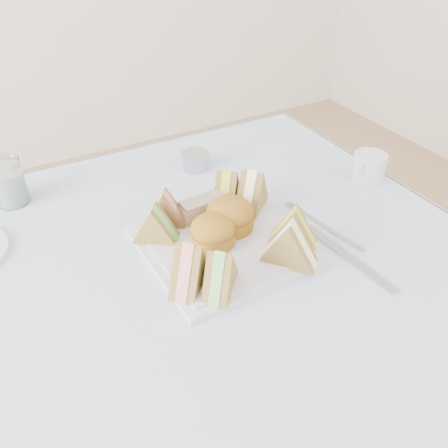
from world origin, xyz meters
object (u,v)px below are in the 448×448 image
table (208,418)px  creamer_jug (369,167)px  water_glass (8,182)px  serving_plate (224,244)px

table → creamer_jug: (0.46, 0.12, 0.41)m
table → water_glass: 0.62m
table → serving_plate: (0.08, 0.07, 0.38)m
table → serving_plate: serving_plate is taller
serving_plate → water_glass: 0.45m
table → creamer_jug: size_ratio=12.98×
serving_plate → water_glass: water_glass is taller
serving_plate → table: bearing=-139.1°
creamer_jug → serving_plate: bearing=173.6°
table → serving_plate: 0.40m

